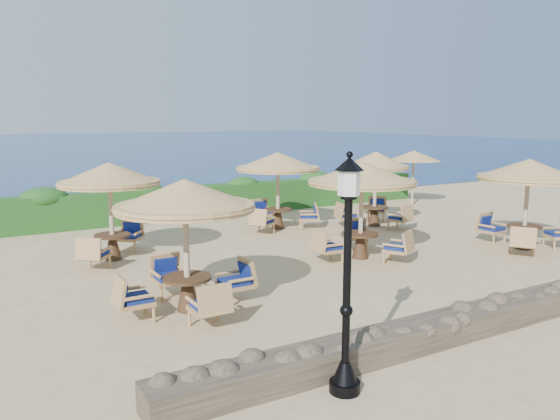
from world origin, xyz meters
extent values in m
plane|color=tan|center=(0.00, 0.00, 0.00)|extent=(120.00, 120.00, 0.00)
plane|color=navy|center=(0.00, 70.00, 0.00)|extent=(160.00, 160.00, 0.00)
cube|color=#194516|center=(0.00, 7.20, 0.60)|extent=(18.00, 0.90, 1.20)
cube|color=brown|center=(0.00, -6.20, 0.22)|extent=(15.00, 0.65, 0.44)
cylinder|color=black|center=(-4.80, -6.80, 0.08)|extent=(0.44, 0.44, 0.16)
cone|color=black|center=(-4.80, -6.80, 0.30)|extent=(0.36, 0.36, 0.30)
cylinder|color=black|center=(-4.80, -6.80, 1.55)|extent=(0.11, 0.11, 2.40)
cylinder|color=silver|center=(-4.80, -6.80, 2.98)|extent=(0.30, 0.30, 0.36)
cone|color=black|center=(-4.80, -6.80, 3.22)|extent=(0.40, 0.40, 0.18)
cylinder|color=tan|center=(7.80, 5.20, 1.10)|extent=(0.10, 0.10, 2.20)
cone|color=#A57C44|center=(7.80, 5.20, 2.18)|extent=(2.30, 2.30, 0.45)
cylinder|color=tan|center=(-5.55, -2.58, 1.20)|extent=(0.12, 0.12, 2.40)
cone|color=#A57C44|center=(-5.55, -2.58, 2.38)|extent=(2.76, 2.76, 0.55)
cylinder|color=#A57C44|center=(-5.55, -2.58, 2.10)|extent=(2.70, 2.70, 0.14)
cylinder|color=#432A18|center=(-5.55, -2.58, 0.68)|extent=(0.96, 0.96, 0.06)
cone|color=#432A18|center=(-5.55, -2.58, 0.33)|extent=(0.44, 0.44, 0.64)
cylinder|color=tan|center=(0.02, -1.01, 1.20)|extent=(0.12, 0.12, 2.40)
cone|color=#A57C44|center=(0.02, -1.01, 2.38)|extent=(2.94, 2.94, 0.55)
cylinder|color=#A57C44|center=(0.02, -1.01, 2.10)|extent=(2.88, 2.88, 0.14)
cylinder|color=#432A18|center=(0.02, -1.01, 0.68)|extent=(0.96, 0.96, 0.06)
cone|color=#432A18|center=(0.02, -1.01, 0.33)|extent=(0.44, 0.44, 0.64)
cylinder|color=tan|center=(4.85, -2.56, 1.20)|extent=(0.12, 0.12, 2.40)
cone|color=#A57C44|center=(4.85, -2.56, 2.38)|extent=(2.85, 2.85, 0.55)
cylinder|color=#A57C44|center=(4.85, -2.56, 2.10)|extent=(2.79, 2.79, 0.14)
cylinder|color=#432A18|center=(4.85, -2.56, 0.68)|extent=(0.96, 0.96, 0.06)
cone|color=#432A18|center=(4.85, -2.56, 0.33)|extent=(0.44, 0.44, 0.64)
cylinder|color=tan|center=(-5.91, 2.20, 1.20)|extent=(0.12, 0.12, 2.40)
cone|color=#A57C44|center=(-5.91, 2.20, 2.38)|extent=(2.70, 2.70, 0.55)
cylinder|color=#A57C44|center=(-5.91, 2.20, 2.10)|extent=(2.64, 2.64, 0.14)
cylinder|color=#432A18|center=(-5.91, 2.20, 0.68)|extent=(0.96, 0.96, 0.06)
cone|color=#432A18|center=(-5.91, 2.20, 0.33)|extent=(0.44, 0.44, 0.64)
cylinder|color=tan|center=(0.06, 3.62, 1.20)|extent=(0.12, 0.12, 2.40)
cone|color=#A57C44|center=(0.06, 3.62, 2.38)|extent=(2.90, 2.90, 0.55)
cylinder|color=#A57C44|center=(0.06, 3.62, 2.10)|extent=(2.84, 2.84, 0.14)
cylinder|color=#432A18|center=(0.06, 3.62, 0.68)|extent=(0.96, 0.96, 0.06)
cone|color=#432A18|center=(0.06, 3.62, 0.33)|extent=(0.44, 0.44, 0.64)
cylinder|color=tan|center=(3.29, 2.35, 1.20)|extent=(0.12, 0.12, 2.40)
cone|color=#A57C44|center=(3.29, 2.35, 2.38)|extent=(2.34, 2.34, 0.55)
cylinder|color=#A57C44|center=(3.29, 2.35, 2.10)|extent=(2.29, 2.29, 0.14)
cylinder|color=#432A18|center=(3.29, 2.35, 0.68)|extent=(0.96, 0.96, 0.06)
cone|color=#432A18|center=(3.29, 2.35, 0.33)|extent=(0.44, 0.44, 0.64)
camera|label=1|loc=(-9.16, -12.55, 3.82)|focal=35.00mm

